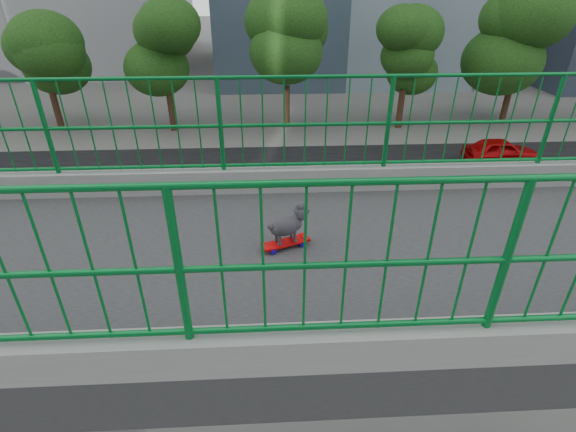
# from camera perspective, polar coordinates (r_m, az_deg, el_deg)

# --- Properties ---
(road) EXTENTS (18.00, 90.00, 0.02)m
(road) POSITION_cam_1_polar(r_m,az_deg,el_deg) (19.09, -10.26, -0.31)
(road) COLOR black
(road) RESTS_ON ground
(footbridge) EXTENTS (3.00, 24.00, 7.00)m
(footbridge) POSITION_cam_1_polar(r_m,az_deg,el_deg) (5.96, -28.91, -19.34)
(footbridge) COLOR #2D2D2F
(footbridge) RESTS_ON ground
(street_trees) EXTENTS (5.30, 60.40, 7.26)m
(street_trees) POSITION_cam_1_polar(r_m,az_deg,el_deg) (29.88, -6.19, 20.45)
(street_trees) COLOR black
(street_trees) RESTS_ON ground
(skateboard) EXTENTS (0.31, 0.51, 0.07)m
(skateboard) POSITION_cam_1_polar(r_m,az_deg,el_deg) (4.22, -0.33, -3.69)
(skateboard) COLOR red
(skateboard) RESTS_ON footbridge
(poodle) EXTENTS (0.28, 0.42, 0.37)m
(poodle) POSITION_cam_1_polar(r_m,az_deg,el_deg) (4.11, -0.04, -1.09)
(poodle) COLOR #272529
(poodle) RESTS_ON skateboard
(car_0) EXTENTS (1.69, 4.21, 1.44)m
(car_0) POSITION_cam_1_polar(r_m,az_deg,el_deg) (14.07, 22.75, -11.14)
(car_0) COLOR black
(car_0) RESTS_ON ground
(car_2) EXTENTS (2.40, 5.20, 1.44)m
(car_2) POSITION_cam_1_polar(r_m,az_deg,el_deg) (20.36, -30.20, 0.12)
(car_2) COLOR white
(car_2) RESTS_ON ground
(car_4) EXTENTS (1.67, 4.14, 1.41)m
(car_4) POSITION_cam_1_polar(r_m,az_deg,el_deg) (27.39, 26.85, 7.91)
(car_4) COLOR #B30709
(car_4) RESTS_ON ground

